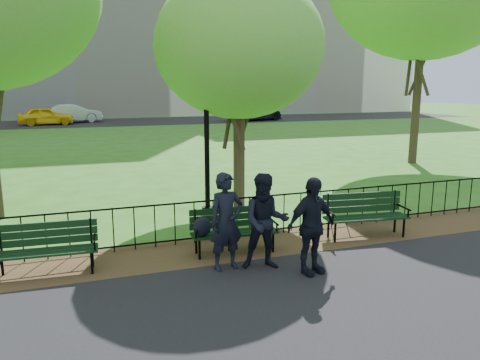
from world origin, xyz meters
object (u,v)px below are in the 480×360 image
object	(u,v)px
park_bench_main	(223,226)
park_bench_right_a	(364,210)
park_bench_left_a	(46,243)
person_right	(311,226)
person_left	(226,222)
lamppost	(207,132)
taxi	(46,116)
tree_near_e	(239,46)
person_mid	(266,222)
sedan_silver	(72,113)
sedan_dark	(254,112)

from	to	relation	value
park_bench_main	park_bench_right_a	world-z (taller)	park_bench_right_a
park_bench_left_a	person_right	distance (m)	4.54
park_bench_left_a	person_left	size ratio (longest dim) A/B	1.00
lamppost	taxi	distance (m)	30.12
tree_near_e	person_left	size ratio (longest dim) A/B	3.47
park_bench_right_a	person_mid	xyz separation A→B (m)	(-2.68, -0.96, 0.28)
person_mid	person_right	distance (m)	0.80
park_bench_left_a	park_bench_main	bearing A→B (deg)	1.73
park_bench_right_a	person_right	world-z (taller)	person_right
lamppost	person_mid	xyz separation A→B (m)	(-0.01, -3.84, -1.20)
tree_near_e	sedan_silver	bearing A→B (deg)	97.73
park_bench_right_a	lamppost	size ratio (longest dim) A/B	0.49
tree_near_e	sedan_silver	distance (m)	31.39
park_bench_right_a	tree_near_e	world-z (taller)	tree_near_e
park_bench_main	person_right	distance (m)	1.82
lamppost	taxi	world-z (taller)	lamppost
park_bench_left_a	sedan_dark	world-z (taller)	sedan_dark
tree_near_e	person_left	bearing A→B (deg)	-112.17
park_bench_main	park_bench_right_a	size ratio (longest dim) A/B	0.92
tree_near_e	sedan_dark	distance (m)	30.43
park_bench_main	taxi	world-z (taller)	taxi
person_left	sedan_silver	xyz separation A→B (m)	(-2.55, 34.97, -0.07)
person_right	park_bench_right_a	bearing A→B (deg)	22.05
park_bench_left_a	person_mid	world-z (taller)	person_mid
park_bench_main	park_bench_left_a	xyz separation A→B (m)	(-3.13, 0.11, -0.02)
tree_near_e	person_mid	distance (m)	5.46
person_mid	lamppost	bearing A→B (deg)	106.05
lamppost	person_mid	bearing A→B (deg)	-90.19
person_left	person_mid	bearing A→B (deg)	-26.16
tree_near_e	sedan_silver	size ratio (longest dim) A/B	1.24
park_bench_left_a	sedan_silver	xyz separation A→B (m)	(0.42, 34.14, 0.25)
person_right	tree_near_e	bearing A→B (deg)	72.88
person_left	sedan_silver	size ratio (longest dim) A/B	0.36
taxi	sedan_dark	world-z (taller)	sedan_dark
park_bench_right_a	taxi	distance (m)	33.46
park_bench_main	lamppost	world-z (taller)	lamppost
lamppost	tree_near_e	xyz separation A→B (m)	(0.99, 0.41, 2.08)
park_bench_right_a	person_left	size ratio (longest dim) A/B	1.07
park_bench_right_a	sedan_silver	bearing A→B (deg)	107.13
lamppost	person_mid	size ratio (longest dim) A/B	2.23
park_bench_main	person_left	size ratio (longest dim) A/B	0.98
park_bench_right_a	lamppost	distance (m)	4.20
park_bench_right_a	sedan_silver	size ratio (longest dim) A/B	0.38
lamppost	taxi	xyz separation A→B (m)	(-5.20, 29.64, -1.34)
park_bench_main	taxi	bearing A→B (deg)	101.53
tree_near_e	person_mid	bearing A→B (deg)	-103.22
lamppost	person_left	xyz separation A→B (m)	(-0.66, -3.64, -1.20)
taxi	sedan_silver	bearing A→B (deg)	-53.76
park_bench_left_a	lamppost	world-z (taller)	lamppost
person_right	person_left	bearing A→B (deg)	140.01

